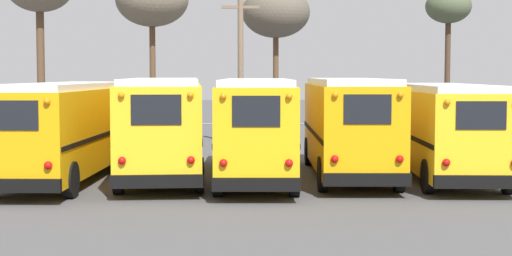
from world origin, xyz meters
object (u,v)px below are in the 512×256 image
Objects in this scene: school_bus_4 at (444,127)px; bare_tree_2 at (152,0)px; school_bus_0 at (66,127)px; utility_pole at (241,64)px; school_bus_2 at (256,125)px; bare_tree_0 at (276,13)px; school_bus_1 at (163,123)px; bare_tree_1 at (448,10)px; school_bus_3 at (348,123)px.

bare_tree_2 reaches higher than school_bus_4.
school_bus_0 is 13.20m from utility_pole.
school_bus_2 is at bearing -178.90° from school_bus_4.
school_bus_1 is at bearing -104.70° from bare_tree_0.
school_bus_2 is 20.10m from bare_tree_0.
utility_pole is at bearing 63.24° from school_bus_0.
school_bus_0 is 1.42× the size of utility_pole.
bare_tree_0 is at bearing 39.56° from bare_tree_2.
school_bus_0 is at bearing -96.13° from bare_tree_2.
bare_tree_1 is (11.10, 17.39, 5.19)m from school_bus_2.
school_bus_4 is at bearing -105.78° from bare_tree_1.
utility_pole is at bearing -154.40° from bare_tree_1.
school_bus_3 is 19.26m from bare_tree_1.
school_bus_3 is at bearing 170.21° from school_bus_4.
utility_pole is 13.08m from bare_tree_1.
school_bus_3 is at bearing -59.48° from bare_tree_2.
school_bus_1 is 6.23m from school_bus_3.
bare_tree_0 is 1.04× the size of bare_tree_1.
bare_tree_1 is at bearing 25.60° from utility_pole.
bare_tree_1 is at bearing 57.44° from school_bus_2.
school_bus_0 is 1.25× the size of bare_tree_2.
school_bus_0 is 1.27× the size of bare_tree_0.
bare_tree_1 is at bearing 64.47° from school_bus_3.
bare_tree_0 is at bearing 67.34° from school_bus_0.
utility_pole reaches higher than school_bus_4.
bare_tree_1 is at bearing -11.86° from bare_tree_0.
bare_tree_2 is at bearing 108.75° from school_bus_2.
bare_tree_1 is 16.22m from bare_tree_2.
school_bus_2 is 1.04× the size of school_bus_4.
bare_tree_2 is at bearing 120.52° from school_bus_3.
bare_tree_2 is (1.47, 13.72, 5.39)m from school_bus_0.
school_bus_0 is 14.81m from bare_tree_2.
school_bus_1 is 9.36m from school_bus_4.
school_bus_3 is (6.22, -0.21, -0.00)m from school_bus_1.
utility_pole is 0.88× the size of bare_tree_2.
school_bus_1 is 1.07× the size of school_bus_3.
school_bus_0 is 9.34m from school_bus_3.
bare_tree_2 is at bearing -167.91° from bare_tree_1.
school_bus_4 is (6.22, 0.12, -0.09)m from school_bus_2.
bare_tree_1 reaches higher than utility_pole.
school_bus_0 is at bearing -116.76° from utility_pole.
school_bus_1 is at bearing 178.09° from school_bus_3.
bare_tree_1 is at bearing 74.22° from school_bus_4.
school_bus_3 is at bearing -72.81° from utility_pole.
school_bus_2 is at bearing -88.24° from utility_pole.
school_bus_3 is at bearing -115.53° from bare_tree_1.
school_bus_3 is 3.16m from school_bus_4.
school_bus_2 is 6.23m from school_bus_4.
school_bus_4 is 1.14× the size of bare_tree_0.
utility_pole is 5.81m from bare_tree_2.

